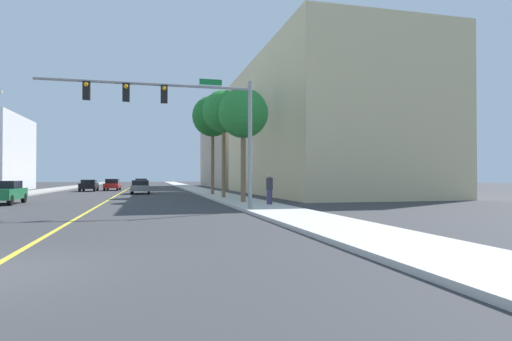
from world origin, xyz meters
TOP-DOWN VIEW (x-y plane):
  - ground at (0.00, 42.00)m, footprint 192.00×192.00m
  - sidewalk_left at (-8.90, 42.00)m, footprint 3.03×168.00m
  - sidewalk_right at (8.90, 42.00)m, footprint 3.03×168.00m
  - lane_marking_center at (0.00, 42.00)m, footprint 0.16×144.00m
  - building_right_near at (19.41, 31.41)m, footprint 13.22×27.78m
  - building_right_far at (21.22, 62.20)m, footprint 16.83×27.81m
  - traffic_signal_mast at (4.43, 12.11)m, footprint 9.98×0.36m
  - palm_near at (8.63, 17.54)m, footprint 3.14×3.14m
  - palm_mid at (8.42, 23.56)m, footprint 3.24×3.24m
  - palm_far at (8.45, 29.58)m, footprint 3.68×3.68m
  - car_red at (-1.52, 47.27)m, footprint 1.84×4.30m
  - car_blue at (1.85, 54.01)m, footprint 1.84×3.89m
  - car_green at (-5.98, 21.15)m, footprint 1.97×4.05m
  - car_gray at (2.07, 35.71)m, footprint 1.83×4.50m
  - car_black at (-3.95, 44.72)m, footprint 1.80×4.03m
  - pedestrian at (9.55, 14.79)m, footprint 0.38×0.38m

SIDE VIEW (x-z plane):
  - ground at x=0.00m, z-range 0.00..0.00m
  - lane_marking_center at x=0.00m, z-range 0.00..0.01m
  - sidewalk_left at x=-8.90m, z-range 0.00..0.15m
  - sidewalk_right at x=8.90m, z-range 0.00..0.15m
  - car_black at x=-3.95m, z-range 0.04..1.40m
  - car_gray at x=2.07m, z-range 0.04..1.40m
  - car_red at x=-1.52m, z-range 0.01..1.45m
  - car_blue at x=1.85m, z-range 0.03..1.47m
  - car_green at x=-5.98m, z-range 0.03..1.49m
  - pedestrian at x=9.55m, z-range 0.15..1.89m
  - traffic_signal_mast at x=4.43m, z-range 1.75..8.10m
  - palm_near at x=8.63m, z-range 2.09..9.23m
  - building_right_far at x=21.22m, z-range 0.00..12.33m
  - building_right_near at x=19.41m, z-range 0.00..13.27m
  - palm_mid at x=8.42m, z-range 2.57..10.75m
  - palm_far at x=8.45m, z-range 2.70..11.57m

